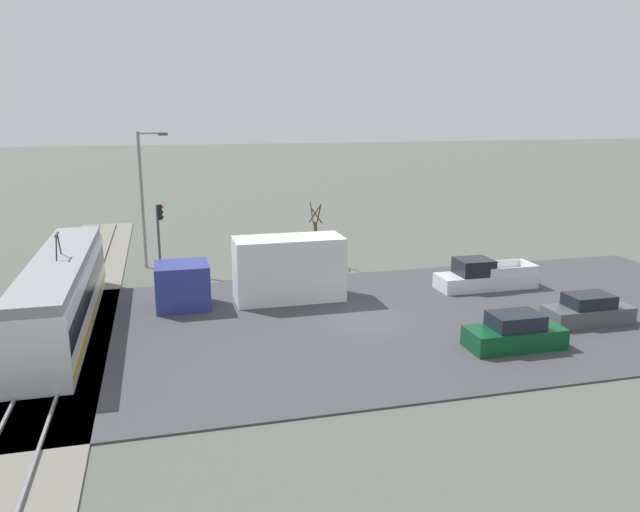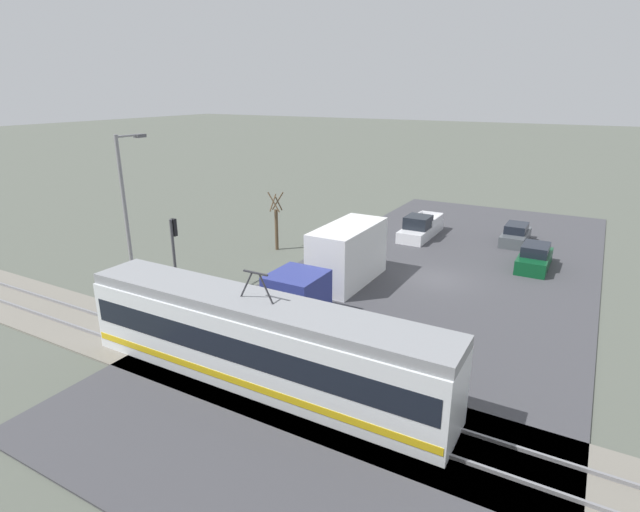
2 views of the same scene
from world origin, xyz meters
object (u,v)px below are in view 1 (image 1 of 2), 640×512
(sedan_car_0, at_px, (515,333))
(sedan_car_1, at_px, (588,311))
(traffic_light_pole, at_px, (160,229))
(pickup_truck, at_px, (484,277))
(street_tree, at_px, (315,237))
(street_lamp_near_crossing, at_px, (145,191))
(box_truck, at_px, (264,273))
(light_rail_tram, at_px, (63,294))

(sedan_car_0, bearing_deg, sedan_car_1, 110.72)
(traffic_light_pole, bearing_deg, pickup_truck, -113.27)
(sedan_car_1, bearing_deg, traffic_light_pole, 53.99)
(street_tree, height_order, street_lamp_near_crossing, street_lamp_near_crossing)
(box_truck, bearing_deg, street_lamp_near_crossing, 32.94)
(light_rail_tram, bearing_deg, pickup_truck, -87.31)
(pickup_truck, distance_m, sedan_car_1, 7.08)
(sedan_car_0, distance_m, sedan_car_1, 5.62)
(traffic_light_pole, height_order, street_tree, traffic_light_pole)
(pickup_truck, xyz_separation_m, sedan_car_1, (-6.82, -1.91, -0.07))
(sedan_car_0, distance_m, street_lamp_near_crossing, 25.07)
(traffic_light_pole, xyz_separation_m, street_tree, (0.22, -10.12, -1.05))
(pickup_truck, distance_m, sedan_car_0, 9.42)
(light_rail_tram, relative_size, street_tree, 3.69)
(box_truck, distance_m, sedan_car_0, 13.51)
(light_rail_tram, bearing_deg, sedan_car_0, -111.56)
(traffic_light_pole, bearing_deg, sedan_car_1, -126.01)
(sedan_car_1, xyz_separation_m, street_tree, (14.90, 10.08, 1.26))
(sedan_car_0, height_order, street_tree, street_tree)
(light_rail_tram, xyz_separation_m, traffic_light_pole, (8.94, -4.62, 1.23))
(light_rail_tram, height_order, street_tree, light_rail_tram)
(sedan_car_0, relative_size, street_lamp_near_crossing, 0.48)
(sedan_car_0, bearing_deg, street_lamp_near_crossing, -140.37)
(pickup_truck, height_order, traffic_light_pole, traffic_light_pole)
(light_rail_tram, distance_m, street_tree, 17.35)
(sedan_car_1, relative_size, street_tree, 1.00)
(sedan_car_0, bearing_deg, light_rail_tram, -111.56)
(sedan_car_0, bearing_deg, street_tree, -164.06)
(light_rail_tram, height_order, pickup_truck, light_rail_tram)
(light_rail_tram, distance_m, sedan_car_1, 25.49)
(pickup_truck, bearing_deg, street_lamp_near_crossing, 61.86)
(sedan_car_0, xyz_separation_m, sedan_car_1, (1.99, -5.25, -0.05))
(light_rail_tram, xyz_separation_m, sedan_car_0, (-7.73, -19.56, -1.03))
(light_rail_tram, distance_m, sedan_car_0, 21.06)
(sedan_car_1, relative_size, street_lamp_near_crossing, 0.48)
(box_truck, height_order, traffic_light_pole, traffic_light_pole)
(box_truck, relative_size, traffic_light_pole, 2.22)
(box_truck, height_order, sedan_car_0, box_truck)
(sedan_car_1, bearing_deg, pickup_truck, 15.66)
(box_truck, bearing_deg, sedan_car_1, -116.82)
(sedan_car_1, bearing_deg, light_rail_tram, 76.97)
(box_truck, xyz_separation_m, traffic_light_pole, (7.18, 5.37, 1.30))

